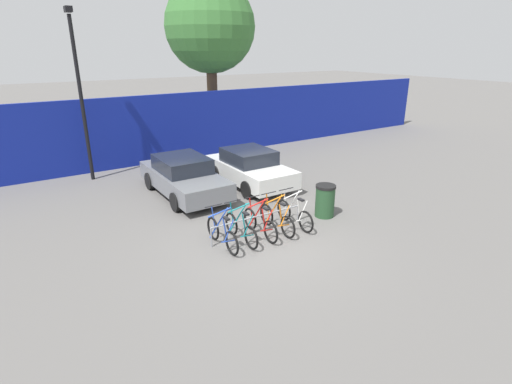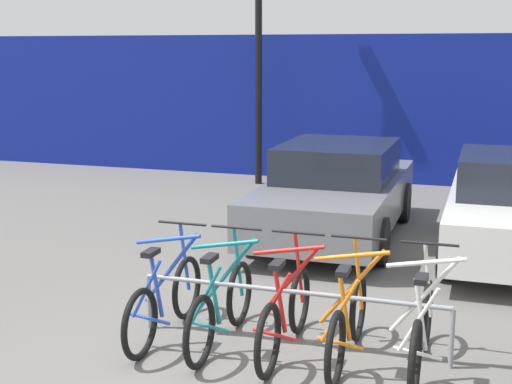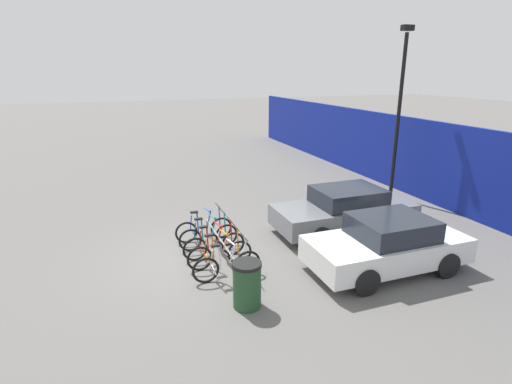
% 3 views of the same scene
% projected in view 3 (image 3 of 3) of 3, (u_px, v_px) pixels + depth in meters
% --- Properties ---
extents(ground_plane, '(120.00, 120.00, 0.00)m').
position_uv_depth(ground_plane, '(194.00, 257.00, 10.85)').
color(ground_plane, '#605E5B').
extents(hoarding_wall, '(36.00, 0.16, 3.07)m').
position_uv_depth(hoarding_wall, '(468.00, 173.00, 13.53)').
color(hoarding_wall, navy).
rests_on(hoarding_wall, ground).
extents(bike_rack, '(2.99, 0.04, 0.57)m').
position_uv_depth(bike_rack, '(220.00, 241.00, 10.70)').
color(bike_rack, gray).
rests_on(bike_rack, ground).
extents(bicycle_blue, '(0.68, 1.71, 1.05)m').
position_uv_depth(bicycle_blue, '(204.00, 229.00, 11.78)').
color(bicycle_blue, black).
rests_on(bicycle_blue, ground).
extents(bicycle_teal, '(0.68, 1.71, 1.05)m').
position_uv_depth(bicycle_teal, '(209.00, 236.00, 11.26)').
color(bicycle_teal, black).
rests_on(bicycle_teal, ground).
extents(bicycle_red, '(0.68, 1.71, 1.05)m').
position_uv_depth(bicycle_red, '(214.00, 245.00, 10.69)').
color(bicycle_red, black).
rests_on(bicycle_red, ground).
extents(bicycle_orange, '(0.68, 1.71, 1.05)m').
position_uv_depth(bicycle_orange, '(220.00, 254.00, 10.17)').
color(bicycle_orange, black).
rests_on(bicycle_orange, ground).
extents(bicycle_white, '(0.68, 1.71, 1.05)m').
position_uv_depth(bicycle_white, '(227.00, 265.00, 9.59)').
color(bicycle_white, black).
rests_on(bicycle_white, ground).
extents(car_grey, '(1.91, 4.39, 1.40)m').
position_uv_depth(car_grey, '(345.00, 210.00, 12.41)').
color(car_grey, slate).
rests_on(car_grey, ground).
extents(car_white, '(1.91, 4.01, 1.40)m').
position_uv_depth(car_white, '(387.00, 244.00, 9.98)').
color(car_white, silver).
rests_on(car_white, ground).
extents(lamp_post, '(0.24, 0.44, 6.40)m').
position_uv_depth(lamp_post, '(399.00, 106.00, 14.95)').
color(lamp_post, black).
rests_on(lamp_post, ground).
extents(trash_bin, '(0.63, 0.63, 1.03)m').
position_uv_depth(trash_bin, '(247.00, 285.00, 8.43)').
color(trash_bin, '#234728').
rests_on(trash_bin, ground).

